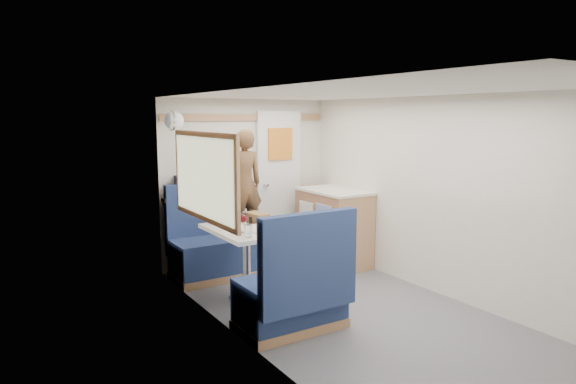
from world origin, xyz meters
TOP-DOWN VIEW (x-y plane):
  - floor at (0.00, 0.00)m, footprint 4.50×4.50m
  - ceiling at (0.00, 0.00)m, footprint 4.50×4.50m
  - wall_back at (0.00, 2.25)m, footprint 2.20×0.02m
  - wall_left at (-1.10, 0.00)m, footprint 0.02×4.50m
  - wall_right at (1.10, 0.00)m, footprint 0.02×4.50m
  - oak_trim_low at (0.00, 2.23)m, footprint 2.15×0.02m
  - oak_trim_high at (0.00, 2.23)m, footprint 2.15×0.02m
  - side_window at (-1.08, 1.00)m, footprint 0.04×1.30m
  - rear_door at (0.45, 2.22)m, footprint 0.62×0.12m
  - dinette_table at (-0.65, 1.00)m, footprint 0.62×0.92m
  - bench_far at (-0.65, 1.86)m, footprint 0.90×0.59m
  - bench_near at (-0.65, 0.14)m, footprint 0.90×0.59m
  - ledge at (-0.65, 2.12)m, footprint 0.90×0.14m
  - dome_light at (-1.04, 1.85)m, footprint 0.20×0.20m
  - galley_counter at (0.82, 1.55)m, footprint 0.57×0.92m
  - person at (-0.31, 1.72)m, footprint 0.45×0.30m
  - duffel_bag at (-0.71, 2.12)m, footprint 0.52×0.32m
  - tray at (-0.62, 0.92)m, footprint 0.33×0.39m
  - orange_fruit at (-0.56, 0.75)m, footprint 0.08×0.08m
  - cheese_block at (-0.63, 0.70)m, footprint 0.10×0.08m
  - wine_glass at (-0.74, 0.87)m, footprint 0.08×0.08m
  - tumbler_left at (-0.79, 0.68)m, footprint 0.07×0.07m
  - tumbler_mid at (-0.81, 1.38)m, footprint 0.07×0.07m
  - tumbler_right at (-0.55, 1.24)m, footprint 0.06×0.06m
  - beer_glass at (-0.49, 1.17)m, footprint 0.06×0.06m
  - pepper_grinder at (-0.55, 1.10)m, footprint 0.03×0.03m
  - salt_grinder at (-0.66, 1.03)m, footprint 0.03×0.03m
  - bread_loaf at (-0.44, 1.16)m, footprint 0.17×0.27m

SIDE VIEW (x-z plane):
  - floor at x=0.00m, z-range 0.00..0.00m
  - bench_far at x=-0.65m, z-range -0.22..0.83m
  - bench_near at x=-0.65m, z-range -0.22..0.83m
  - galley_counter at x=0.82m, z-range 0.01..0.93m
  - dinette_table at x=-0.65m, z-range 0.21..0.93m
  - tray at x=-0.62m, z-range 0.72..0.74m
  - cheese_block at x=-0.63m, z-range 0.74..0.77m
  - salt_grinder at x=-0.66m, z-range 0.72..0.81m
  - pepper_grinder at x=-0.55m, z-range 0.72..0.81m
  - beer_glass at x=-0.49m, z-range 0.72..0.82m
  - tumbler_right at x=-0.55m, z-range 0.72..0.82m
  - bread_loaf at x=-0.44m, z-range 0.72..0.83m
  - tumbler_left at x=-0.79m, z-range 0.72..0.83m
  - orange_fruit at x=-0.56m, z-range 0.74..0.81m
  - tumbler_mid at x=-0.81m, z-range 0.72..0.84m
  - wine_glass at x=-0.74m, z-range 0.76..0.93m
  - oak_trim_low at x=0.00m, z-range 0.81..0.89m
  - ledge at x=-0.65m, z-range 0.86..0.90m
  - rear_door at x=0.45m, z-range 0.04..1.90m
  - wall_back at x=0.00m, z-range 0.00..2.00m
  - wall_left at x=-1.10m, z-range 0.00..2.00m
  - wall_right at x=1.10m, z-range 0.00..2.00m
  - duffel_bag at x=-0.71m, z-range 0.90..1.13m
  - person at x=-0.31m, z-range 0.45..1.66m
  - side_window at x=-1.08m, z-range 0.89..1.61m
  - dome_light at x=-1.04m, z-range 1.65..1.85m
  - oak_trim_high at x=0.00m, z-range 1.74..1.82m
  - ceiling at x=0.00m, z-range 2.00..2.00m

